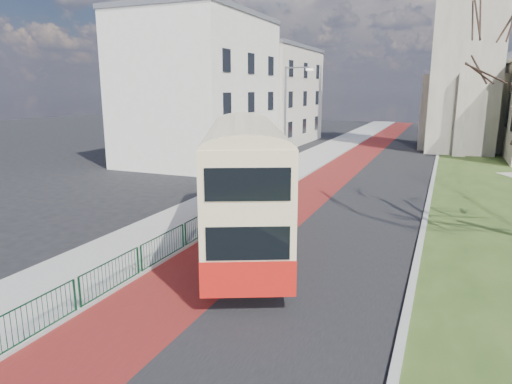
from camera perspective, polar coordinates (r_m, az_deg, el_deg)
The scene contains 11 objects.
ground at distance 17.34m, azimuth -2.03°, elevation -9.36°, with size 160.00×160.00×0.00m, color black.
road_carriageway at distance 35.57m, azimuth 13.80°, elevation 1.85°, with size 9.00×120.00×0.01m, color black.
bus_lane at distance 36.07m, azimuth 9.57°, elevation 2.19°, with size 3.40×120.00×0.01m, color #591414.
pavement_west at distance 37.08m, azimuth 3.85°, elevation 2.71°, with size 4.00×120.00×0.12m, color gray.
kerb_west at distance 36.50m, azimuth 6.82°, elevation 2.50°, with size 0.25×120.00×0.13m, color #999993.
kerb_east at distance 37.15m, azimuth 21.32°, elevation 1.88°, with size 0.25×80.00×0.13m, color #999993.
pedestrian_railing at distance 21.79m, azimuth -4.71°, elevation -3.18°, with size 0.07×24.00×1.12m.
street_block_near at distance 42.05m, azimuth -7.07°, elevation 12.67°, with size 10.30×14.30×13.00m.
street_block_far at distance 56.52m, azimuth 1.15°, elevation 12.01°, with size 10.30×16.30×11.50m.
streetlamp at distance 34.46m, azimuth 3.91°, elevation 9.54°, with size 2.13×0.18×8.00m.
bus at distance 18.76m, azimuth -1.46°, elevation 1.64°, with size 7.70×12.24×5.09m.
Camera 1 is at (6.74, -14.57, 6.54)m, focal length 32.00 mm.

